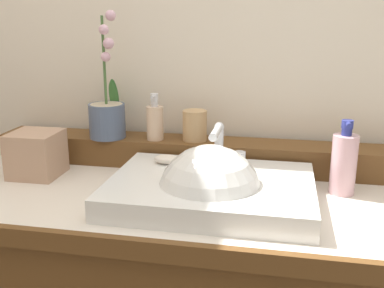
# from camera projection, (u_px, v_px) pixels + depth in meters

# --- Properties ---
(wall_back) EXTENTS (2.82, 0.20, 2.71)m
(wall_back) POSITION_uv_depth(u_px,v_px,m) (206.00, 1.00, 1.41)
(wall_back) COLOR beige
(wall_back) RESTS_ON ground
(back_ledge) EXTENTS (1.20, 0.12, 0.08)m
(back_ledge) POSITION_uv_depth(u_px,v_px,m) (195.00, 153.00, 1.36)
(back_ledge) COLOR brown
(back_ledge) RESTS_ON vanity_cabinet
(sink_basin) EXTENTS (0.49, 0.36, 0.28)m
(sink_basin) POSITION_uv_depth(u_px,v_px,m) (210.00, 194.00, 1.10)
(sink_basin) COLOR white
(sink_basin) RESTS_ON vanity_cabinet
(soap_bar) EXTENTS (0.07, 0.04, 0.02)m
(soap_bar) POSITION_uv_depth(u_px,v_px,m) (167.00, 159.00, 1.21)
(soap_bar) COLOR silver
(soap_bar) RESTS_ON sink_basin
(potted_plant) EXTENTS (0.11, 0.13, 0.37)m
(potted_plant) POSITION_uv_depth(u_px,v_px,m) (107.00, 112.00, 1.36)
(potted_plant) COLOR #4D5C78
(potted_plant) RESTS_ON back_ledge
(soap_dispenser) EXTENTS (0.05, 0.05, 0.14)m
(soap_dispenser) POSITION_uv_depth(u_px,v_px,m) (155.00, 121.00, 1.34)
(soap_dispenser) COLOR beige
(soap_dispenser) RESTS_ON back_ledge
(tumbler_cup) EXTENTS (0.07, 0.07, 0.09)m
(tumbler_cup) POSITION_uv_depth(u_px,v_px,m) (196.00, 126.00, 1.33)
(tumbler_cup) COLOR tan
(tumbler_cup) RESTS_ON back_ledge
(lotion_bottle) EXTENTS (0.06, 0.07, 0.19)m
(lotion_bottle) POSITION_uv_depth(u_px,v_px,m) (344.00, 163.00, 1.14)
(lotion_bottle) COLOR #D2A2AB
(lotion_bottle) RESTS_ON vanity_cabinet
(tissue_box) EXTENTS (0.13, 0.13, 0.13)m
(tissue_box) POSITION_uv_depth(u_px,v_px,m) (36.00, 154.00, 1.27)
(tissue_box) COLOR tan
(tissue_box) RESTS_ON vanity_cabinet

